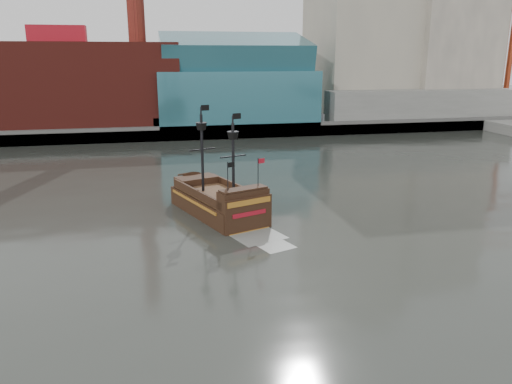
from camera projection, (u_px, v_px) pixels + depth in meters
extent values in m
plane|color=#272A25|center=(273.00, 301.00, 31.12)|extent=(400.00, 400.00, 0.00)
cube|color=slate|center=(177.00, 116.00, 117.53)|extent=(220.00, 60.00, 2.00)
cube|color=#4C4C49|center=(188.00, 133.00, 89.66)|extent=(220.00, 1.00, 2.60)
cube|color=maroon|center=(62.00, 85.00, 91.91)|extent=(42.00, 18.00, 15.00)
cube|color=#29616E|center=(235.00, 97.00, 97.27)|extent=(30.00, 16.00, 10.00)
cube|color=#A69D89|center=(362.00, 6.00, 108.09)|extent=(20.00, 22.00, 46.00)
cube|color=#ADA291|center=(446.00, 26.00, 109.08)|extent=(18.00, 18.00, 38.00)
cube|color=#A69D89|center=(372.00, 1.00, 125.37)|extent=(24.00, 20.00, 52.00)
cube|color=slate|center=(422.00, 105.00, 101.85)|extent=(40.00, 6.00, 6.00)
cube|color=#29616E|center=(235.00, 54.00, 95.15)|extent=(28.00, 14.94, 8.78)
cube|color=slate|center=(497.00, 102.00, 123.48)|extent=(4.00, 4.00, 3.00)
cylinder|color=#A3371B|center=(505.00, 41.00, 119.64)|extent=(1.40, 1.40, 32.00)
cube|color=slate|center=(505.00, 98.00, 134.96)|extent=(4.00, 4.00, 3.00)
cylinder|color=#A3371B|center=(510.00, 54.00, 131.91)|extent=(1.40, 1.40, 26.00)
cube|color=#A3371B|center=(507.00, 6.00, 128.12)|extent=(5.00, 2.50, 2.50)
cube|color=black|center=(217.00, 208.00, 48.04)|extent=(8.32, 12.33, 2.47)
cube|color=#49331A|center=(217.00, 194.00, 47.68)|extent=(7.49, 11.09, 0.28)
cube|color=black|center=(196.00, 181.00, 51.31)|extent=(4.57, 3.51, 0.95)
cube|color=black|center=(243.00, 199.00, 43.46)|extent=(4.76, 2.96, 1.71)
cube|color=black|center=(249.00, 219.00, 43.15)|extent=(4.46, 1.80, 3.80)
cube|color=#A56820|center=(249.00, 202.00, 42.64)|extent=(4.04, 1.52, 0.47)
cube|color=maroon|center=(249.00, 214.00, 42.91)|extent=(3.15, 1.20, 0.38)
cylinder|color=black|center=(202.00, 153.00, 47.43)|extent=(0.34, 0.34, 7.40)
cylinder|color=black|center=(233.00, 160.00, 45.78)|extent=(0.34, 0.34, 6.83)
cone|color=black|center=(201.00, 126.00, 46.75)|extent=(1.34, 1.34, 0.66)
cone|color=black|center=(233.00, 135.00, 45.17)|extent=(1.34, 1.34, 0.66)
cube|color=black|center=(205.00, 108.00, 46.52)|extent=(0.81, 0.32, 0.52)
cube|color=black|center=(237.00, 116.00, 44.94)|extent=(0.81, 0.32, 0.52)
cube|color=#959A94|center=(258.00, 236.00, 42.14)|extent=(4.95, 4.58, 0.02)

